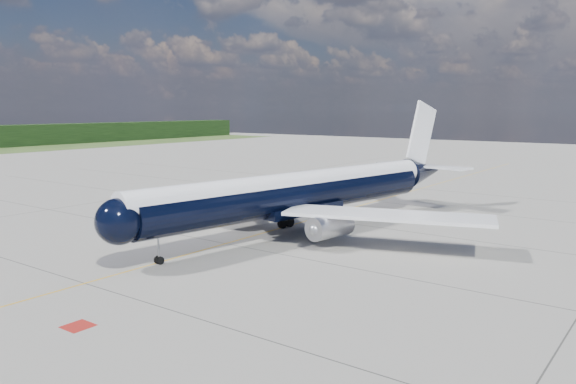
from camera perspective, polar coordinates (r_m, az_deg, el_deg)
name	(u,v)px	position (r m, az deg, el deg)	size (l,w,h in m)	color
ground	(337,212)	(68.82, 5.02, -2.05)	(320.00, 320.00, 0.00)	gray
taxiway_centerline	(315,218)	(64.67, 2.71, -2.70)	(0.16, 160.00, 0.01)	#DB9D0B
red_marking	(78,326)	(35.77, -20.55, -12.64)	(1.60, 1.60, 0.01)	maroon
main_airliner	(306,192)	(56.80, 1.83, 0.03)	(38.00, 46.72, 13.55)	black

